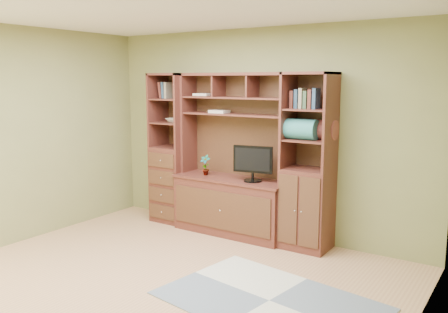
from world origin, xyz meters
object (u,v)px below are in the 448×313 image
Objects in this scene: center_hutch at (231,155)px; monitor at (253,157)px; left_tower at (172,148)px; right_tower at (308,162)px.

center_hutch is 0.34m from monitor.
left_tower is at bearing 177.71° from center_hutch.
center_hutch is 1.00× the size of left_tower.
monitor is (1.34, -0.07, 0.01)m from left_tower.
right_tower is at bearing 0.00° from left_tower.
left_tower is 2.02m from right_tower.
monitor is at bearing -3.21° from left_tower.
left_tower is at bearing 165.03° from monitor.
center_hutch and right_tower have the same top height.
left_tower is (-1.00, 0.04, 0.00)m from center_hutch.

